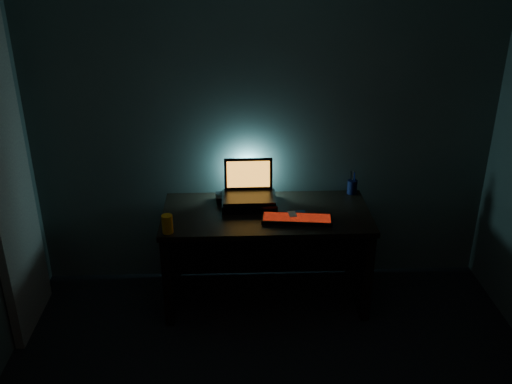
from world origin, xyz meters
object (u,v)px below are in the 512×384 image
mouse (292,216)px  laptop (249,188)px  router (227,198)px  juice_glass (167,224)px  keyboard (297,219)px  pen_cup (352,187)px

mouse → laptop: bearing=132.5°
router → juice_glass: bearing=-136.7°
laptop → mouse: 0.41m
laptop → keyboard: bearing=-44.3°
keyboard → router: 0.60m
pen_cup → juice_glass: bearing=-157.1°
juice_glass → router: 0.62m
laptop → juice_glass: size_ratio=2.99×
laptop → pen_cup: bearing=8.7°
mouse → router: bearing=141.6°
router → keyboard: bearing=-41.6°
router → mouse: bearing=-38.9°
pen_cup → router: (-0.96, -0.10, -0.03)m
mouse → pen_cup: bearing=32.1°
laptop → mouse: (0.30, -0.26, -0.10)m
mouse → router: 0.55m
mouse → pen_cup: size_ratio=0.84×
keyboard → laptop: bearing=142.8°
juice_glass → mouse: bearing=11.9°
keyboard → mouse: 0.06m
pen_cup → juice_glass: (-1.36, -0.58, 0.01)m
router → pen_cup: bearing=-0.6°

